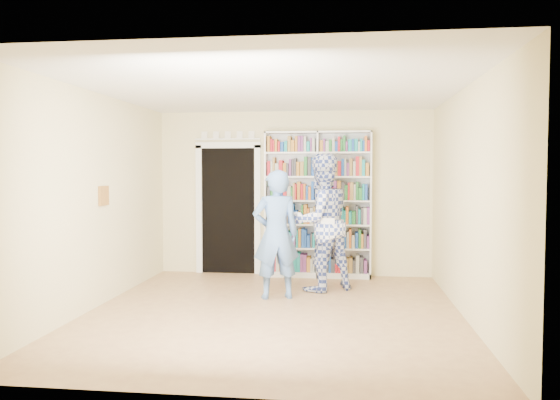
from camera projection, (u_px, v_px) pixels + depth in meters
name	position (u px, v px, depth m)	size (l,w,h in m)	color
floor	(273.00, 313.00, 6.61)	(5.00, 5.00, 0.00)	#996C4A
ceiling	(273.00, 88.00, 6.47)	(5.00, 5.00, 0.00)	white
wall_back	(294.00, 193.00, 9.02)	(4.50, 4.50, 0.00)	beige
wall_left	(95.00, 200.00, 6.81)	(5.00, 5.00, 0.00)	beige
wall_right	(467.00, 203.00, 6.26)	(5.00, 5.00, 0.00)	beige
bookshelf	(318.00, 204.00, 8.82)	(1.71, 0.32, 2.35)	white
doorway	(228.00, 203.00, 9.14)	(1.10, 0.08, 2.43)	black
wall_art	(104.00, 196.00, 7.01)	(0.03, 0.25, 0.25)	brown
man_blue	(276.00, 234.00, 7.33)	(0.63, 0.41, 1.73)	#567FC1
man_plaid	(321.00, 222.00, 7.81)	(0.96, 0.74, 1.97)	#2F4191
paper_sheet	(328.00, 228.00, 7.54)	(0.20, 0.01, 0.28)	white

